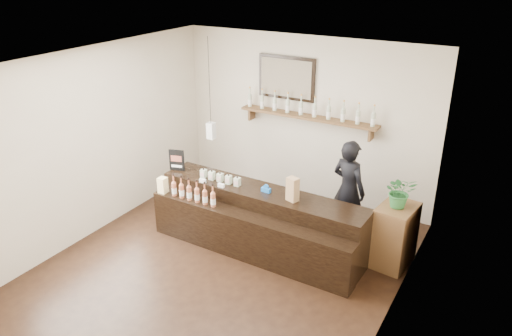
% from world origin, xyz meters
% --- Properties ---
extents(ground, '(5.00, 5.00, 0.00)m').
position_xyz_m(ground, '(0.00, 0.00, 0.00)').
color(ground, black).
rests_on(ground, ground).
extents(room_shell, '(5.00, 5.00, 5.00)m').
position_xyz_m(room_shell, '(0.00, 0.00, 1.70)').
color(room_shell, beige).
rests_on(room_shell, ground).
extents(back_wall_decor, '(2.66, 0.96, 1.69)m').
position_xyz_m(back_wall_decor, '(-0.16, 2.37, 1.76)').
color(back_wall_decor, '#56361D').
rests_on(back_wall_decor, ground).
extents(counter, '(3.17, 0.92, 1.03)m').
position_xyz_m(counter, '(0.17, 0.58, 0.42)').
color(counter, black).
rests_on(counter, ground).
extents(promo_sign, '(0.24, 0.09, 0.34)m').
position_xyz_m(promo_sign, '(-1.31, 0.67, 1.05)').
color(promo_sign, black).
rests_on(promo_sign, counter).
extents(paper_bag, '(0.18, 0.16, 0.34)m').
position_xyz_m(paper_bag, '(0.69, 0.63, 1.05)').
color(paper_bag, '#9A744A').
rests_on(paper_bag, counter).
extents(tape_dispenser, '(0.14, 0.06, 0.12)m').
position_xyz_m(tape_dispenser, '(0.26, 0.68, 0.93)').
color(tape_dispenser, blue).
rests_on(tape_dispenser, counter).
extents(side_cabinet, '(0.52, 0.66, 0.89)m').
position_xyz_m(side_cabinet, '(2.00, 1.15, 0.45)').
color(side_cabinet, '#56361D').
rests_on(side_cabinet, ground).
extents(potted_plant, '(0.51, 0.49, 0.44)m').
position_xyz_m(potted_plant, '(2.00, 1.15, 1.11)').
color(potted_plant, '#2C6E33').
rests_on(potted_plant, side_cabinet).
extents(shopkeeper, '(0.73, 0.60, 1.74)m').
position_xyz_m(shopkeeper, '(1.17, 1.55, 0.87)').
color(shopkeeper, black).
rests_on(shopkeeper, ground).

